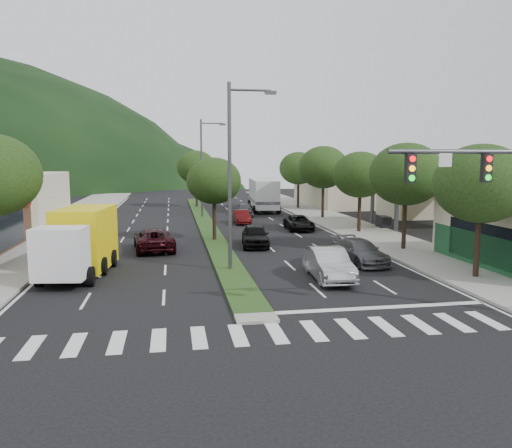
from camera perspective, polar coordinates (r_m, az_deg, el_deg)
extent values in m
plane|color=black|center=(19.64, -0.19, -10.45)|extent=(160.00, 160.00, 0.00)
cube|color=gray|center=(46.52, 10.01, -0.01)|extent=(5.00, 90.00, 0.15)
cube|color=gray|center=(44.95, -22.30, -0.71)|extent=(6.00, 90.00, 0.15)
cube|color=#1B3513|center=(46.92, -5.80, 0.11)|extent=(1.60, 56.00, 0.12)
cube|color=silver|center=(17.77, 0.89, -12.40)|extent=(19.00, 2.20, 0.01)
cylinder|color=#47494C|center=(20.01, 22.78, 7.63)|extent=(6.00, 0.18, 0.18)
cube|color=black|center=(20.32, 24.84, 5.82)|extent=(0.35, 0.25, 1.05)
cube|color=black|center=(18.79, 17.23, 6.09)|extent=(0.35, 0.25, 1.05)
cube|color=silver|center=(46.07, 19.10, 5.77)|extent=(12.00, 8.00, 0.50)
cube|color=#FFF00D|center=(46.08, 19.08, 5.34)|extent=(12.20, 8.20, 0.50)
cylinder|color=#47494C|center=(42.18, 15.79, 2.10)|extent=(0.36, 0.36, 4.60)
cylinder|color=#47494C|center=(46.17, 24.81, 2.14)|extent=(0.36, 0.36, 4.60)
cylinder|color=#47494C|center=(46.72, 13.17, 2.69)|extent=(0.36, 0.36, 4.60)
cylinder|color=#47494C|center=(50.36, 21.61, 2.69)|extent=(0.36, 0.36, 4.60)
cube|color=black|center=(44.62, 14.34, 0.17)|extent=(0.80, 1.60, 1.10)
cube|color=black|center=(48.41, 23.03, 0.36)|extent=(0.80, 1.60, 1.10)
cube|color=maroon|center=(35.16, -26.95, 1.86)|extent=(0.40, 11.40, 0.90)
cube|color=beige|center=(54.93, -26.49, 2.79)|extent=(9.00, 14.00, 4.60)
cube|color=beige|center=(66.47, 10.27, 4.39)|extent=(10.00, 16.00, 5.20)
cylinder|color=black|center=(27.32, 23.98, -1.75)|extent=(0.28, 0.28, 3.64)
ellipsoid|color=black|center=(27.04, 24.30, 4.24)|extent=(4.60, 4.60, 3.91)
cylinder|color=black|center=(34.19, 16.60, 0.46)|extent=(0.28, 0.28, 3.81)
ellipsoid|color=black|center=(33.97, 16.79, 5.48)|extent=(4.80, 4.80, 4.08)
cylinder|color=black|center=(41.48, 11.73, 1.65)|extent=(0.28, 0.28, 3.58)
ellipsoid|color=black|center=(41.29, 11.83, 5.54)|extent=(4.40, 4.40, 3.74)
cylinder|color=black|center=(50.87, 7.65, 2.98)|extent=(0.28, 0.28, 3.92)
ellipsoid|color=black|center=(50.72, 7.71, 6.45)|extent=(5.00, 5.00, 4.25)
cylinder|color=black|center=(60.48, 4.84, 3.62)|extent=(0.28, 0.28, 3.70)
ellipsoid|color=black|center=(60.35, 4.87, 6.37)|extent=(4.60, 4.60, 3.91)
cylinder|color=black|center=(36.81, -4.78, 0.83)|extent=(0.28, 0.28, 3.36)
ellipsoid|color=black|center=(36.59, -4.83, 4.94)|extent=(4.00, 4.00, 3.40)
cylinder|color=black|center=(62.64, -6.81, 3.75)|extent=(0.28, 0.28, 3.81)
ellipsoid|color=black|center=(62.51, -6.85, 6.49)|extent=(4.80, 4.80, 4.08)
cylinder|color=#47494C|center=(26.63, -3.03, 5.22)|extent=(0.20, 0.20, 10.00)
cylinder|color=#47494C|center=(26.99, -0.69, 15.05)|extent=(2.20, 0.12, 0.12)
cube|color=#47494C|center=(27.17, 1.68, 14.78)|extent=(0.60, 0.25, 0.18)
cylinder|color=#47494C|center=(51.53, -6.24, 6.28)|extent=(0.20, 0.20, 10.00)
cylinder|color=#47494C|center=(51.72, -5.08, 11.39)|extent=(2.20, 0.12, 0.12)
cube|color=#47494C|center=(51.81, -3.84, 11.29)|extent=(0.60, 0.25, 0.18)
imported|color=#B5B8BE|center=(25.40, 8.31, -4.55)|extent=(1.88, 4.85, 1.57)
imported|color=black|center=(33.73, -11.60, -1.73)|extent=(3.01, 5.56, 1.48)
imported|color=black|center=(34.55, -0.09, -1.31)|extent=(2.29, 4.66, 1.53)
imported|color=#525157|center=(29.65, 11.75, -3.09)|extent=(2.50, 4.95, 1.38)
imported|color=#4A0C0C|center=(46.66, -1.66, 0.82)|extent=(1.36, 3.85, 1.27)
imported|color=black|center=(42.61, 4.93, 0.14)|extent=(2.31, 4.60, 1.25)
imported|color=#434348|center=(52.49, -1.28, 1.66)|extent=(2.19, 4.39, 1.44)
cube|color=white|center=(24.86, -21.46, -3.14)|extent=(2.50, 1.97, 2.43)
cube|color=yellow|center=(28.51, -18.92, -1.50)|extent=(2.97, 4.71, 3.27)
cube|color=black|center=(27.94, -19.29, -4.45)|extent=(2.87, 6.34, 0.32)
cylinder|color=black|center=(25.15, -18.37, -5.71)|extent=(0.43, 0.98, 0.95)
cylinder|color=black|center=(25.93, -23.56, -5.56)|extent=(0.43, 0.98, 0.95)
cylinder|color=black|center=(27.31, -17.04, -4.62)|extent=(0.43, 0.98, 0.95)
cylinder|color=black|center=(28.03, -21.86, -4.53)|extent=(0.43, 0.98, 0.95)
cylinder|color=black|center=(29.30, -16.01, -3.78)|extent=(0.43, 0.98, 0.95)
cylinder|color=black|center=(29.97, -20.53, -3.72)|extent=(0.43, 0.98, 0.95)
cube|color=silver|center=(58.32, 0.86, 3.55)|extent=(3.32, 9.64, 3.16)
cube|color=slate|center=(58.37, 0.86, 2.78)|extent=(3.38, 9.65, 0.37)
cylinder|color=black|center=(62.08, -0.73, 2.33)|extent=(0.44, 0.97, 0.95)
cylinder|color=black|center=(62.34, 1.68, 2.35)|extent=(0.44, 0.97, 0.95)
cylinder|color=black|center=(60.95, -0.65, 2.24)|extent=(0.44, 0.97, 0.95)
cylinder|color=black|center=(61.22, 1.81, 2.26)|extent=(0.44, 0.97, 0.95)
cylinder|color=black|center=(54.94, -0.12, 1.66)|extent=(0.44, 0.97, 0.95)
cylinder|color=black|center=(55.24, 2.60, 1.68)|extent=(0.44, 0.97, 0.95)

